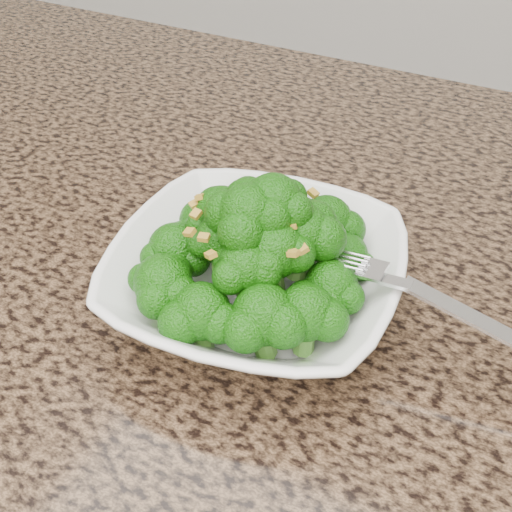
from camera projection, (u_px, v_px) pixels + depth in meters
The scene contains 5 objects.
granite_counter at pixel (107, 289), 0.55m from camera, with size 1.64×1.04×0.03m, color brown.
bowl at pixel (256, 278), 0.50m from camera, with size 0.22×0.22×0.05m, color white.
broccoli_pile at pixel (256, 209), 0.46m from camera, with size 0.20×0.20×0.08m, color #19660B, non-canonical shape.
garlic_topping at pixel (256, 159), 0.43m from camera, with size 0.12×0.12×0.01m, color gold, non-canonical shape.
fork at pixel (401, 284), 0.45m from camera, with size 0.19×0.03×0.01m, color silver, non-canonical shape.
Camera 1 is at (0.30, -0.01, 1.26)m, focal length 45.00 mm.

